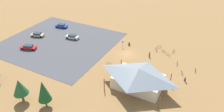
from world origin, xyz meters
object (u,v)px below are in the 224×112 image
object	(u,v)px
trash_bin	(129,44)
car_blue_near_entry	(61,26)
bicycle_silver_yard_right	(124,66)
car_tan_mid_lot	(37,35)
lot_sign	(123,43)
visitor_near_lot	(185,78)
car_silver_second_row	(72,37)
bicycle_green_mid_cluster	(156,50)
visitor_crossing_yard	(150,54)
bicycle_blue_yard_front	(174,51)
bicycle_black_near_sign	(164,51)
pine_west	(43,91)
bicycle_red_front_row	(177,63)
bicycle_white_edge_north	(118,67)
pine_mideast	(20,87)
bicycle_silver_by_bin	(182,73)
bike_pavilion	(138,77)
bicycle_purple_edge_south	(109,64)
bicycle_orange_yard_center	(159,47)
bicycle_teal_lone_east	(195,70)
car_red_end_stall	(28,47)
bicycle_yellow_yard_left	(169,55)

from	to	relation	value
trash_bin	car_blue_near_entry	size ratio (longest dim) A/B	0.20
bicycle_silver_yard_right	car_tan_mid_lot	size ratio (longest dim) A/B	0.33
lot_sign	visitor_near_lot	bearing A→B (deg)	158.77
trash_bin	visitor_near_lot	bearing A→B (deg)	151.98
car_silver_second_row	car_tan_mid_lot	distance (m)	12.11
bicycle_green_mid_cluster	visitor_crossing_yard	xyz separation A→B (m)	(0.74, 4.15, 0.54)
bicycle_blue_yard_front	car_silver_second_row	xyz separation A→B (m)	(31.88, 6.71, 0.38)
bicycle_black_near_sign	car_silver_second_row	world-z (taller)	car_silver_second_row
pine_west	bicycle_red_front_row	size ratio (longest dim) A/B	3.84
bicycle_white_edge_north	car_blue_near_entry	bearing A→B (deg)	-24.64
bicycle_white_edge_north	visitor_crossing_yard	xyz separation A→B (m)	(-5.33, -9.33, 0.57)
trash_bin	pine_mideast	world-z (taller)	pine_mideast
bicycle_silver_by_bin	visitor_crossing_yard	xyz separation A→B (m)	(10.07, -4.15, 0.54)
bicycle_green_mid_cluster	bicycle_silver_yard_right	bearing A→B (deg)	67.88
bike_pavilion	lot_sign	world-z (taller)	bike_pavilion
bicycle_green_mid_cluster	bicycle_purple_edge_south	bearing A→B (deg)	55.32
pine_mideast	bicycle_purple_edge_south	bearing A→B (deg)	-114.95
bicycle_orange_yard_center	bicycle_teal_lone_east	bearing A→B (deg)	147.33
bicycle_silver_by_bin	bicycle_orange_yard_center	bearing A→B (deg)	-49.12
bicycle_black_near_sign	bike_pavilion	bearing A→B (deg)	87.01
bicycle_silver_yard_right	car_tan_mid_lot	bearing A→B (deg)	-4.80
bicycle_red_front_row	bicycle_silver_by_bin	bearing A→B (deg)	118.81
trash_bin	car_silver_second_row	xyz separation A→B (m)	(18.45, 4.67, 0.30)
bicycle_black_near_sign	bicycle_silver_yard_right	world-z (taller)	bicycle_silver_yard_right
bicycle_teal_lone_east	bicycle_green_mid_cluster	bearing A→B (deg)	-23.98
bicycle_silver_by_bin	bicycle_purple_edge_south	world-z (taller)	bicycle_silver_by_bin
trash_bin	pine_west	bearing A→B (deg)	81.80
visitor_near_lot	bicycle_red_front_row	bearing A→B (deg)	-61.98
bicycle_purple_edge_south	bicycle_orange_yard_center	xyz separation A→B (m)	(-9.20, -15.27, 0.03)
bicycle_red_front_row	bicycle_green_mid_cluster	size ratio (longest dim) A/B	1.10
bicycle_black_near_sign	visitor_near_lot	distance (m)	13.69
trash_bin	bicycle_purple_edge_south	size ratio (longest dim) A/B	0.53
bicycle_silver_by_bin	bicycle_teal_lone_east	size ratio (longest dim) A/B	0.91
bicycle_teal_lone_east	car_red_end_stall	world-z (taller)	car_red_end_stall
bicycle_purple_edge_south	car_blue_near_entry	distance (m)	30.09
bicycle_orange_yard_center	visitor_near_lot	bearing A→B (deg)	128.61
bicycle_green_mid_cluster	visitor_near_lot	bearing A→B (deg)	134.55
lot_sign	bicycle_purple_edge_south	xyz separation A→B (m)	(-0.83, 10.24, -1.06)
bike_pavilion	car_blue_near_entry	distance (m)	41.53
bicycle_blue_yard_front	car_tan_mid_lot	xyz separation A→B (m)	(43.25, 10.88, 0.36)
pine_mideast	bicycle_yellow_yard_left	world-z (taller)	pine_mideast
bicycle_white_edge_north	bicycle_black_near_sign	xyz separation A→B (m)	(-8.26, -13.60, 0.01)
bicycle_teal_lone_east	bicycle_yellow_yard_left	bearing A→B (deg)	-26.89
pine_mideast	car_silver_second_row	world-z (taller)	pine_mideast
pine_mideast	bicycle_white_edge_north	xyz separation A→B (m)	(-12.60, -20.32, -3.49)
lot_sign	bicycle_silver_by_bin	size ratio (longest dim) A/B	1.46
bicycle_purple_edge_south	bicycle_silver_yard_right	xyz separation A→B (m)	(-4.07, -0.87, 0.02)
bicycle_orange_yard_center	car_blue_near_entry	size ratio (longest dim) A/B	0.30
bicycle_green_mid_cluster	bicycle_red_front_row	bearing A→B (deg)	148.18
car_red_end_stall	bicycle_red_front_row	bearing A→B (deg)	-163.36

